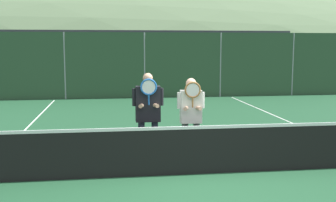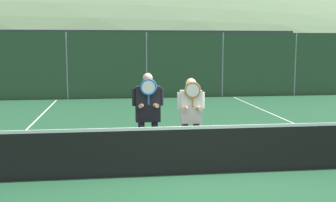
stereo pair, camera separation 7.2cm
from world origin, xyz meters
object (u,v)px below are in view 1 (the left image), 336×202
car_left_of_center (101,74)px  car_center (204,73)px  player_leftmost (148,111)px  player_center_left (191,113)px  car_right_of_center (294,72)px

car_left_of_center → car_center: bearing=0.7°
player_leftmost → player_center_left: size_ratio=1.06×
car_right_of_center → player_center_left: bearing=-121.5°
player_leftmost → car_center: 13.99m
car_center → player_leftmost: bearing=-107.3°
player_leftmost → car_right_of_center: player_leftmost is taller
car_left_of_center → car_right_of_center: car_right_of_center is taller
car_left_of_center → car_right_of_center: size_ratio=1.14×
player_leftmost → car_center: bearing=72.7°
player_center_left → car_center: (3.29, 13.33, -0.12)m
player_leftmost → car_left_of_center: (-1.16, 13.29, -0.17)m
player_center_left → car_center: car_center is taller
player_center_left → car_left_of_center: (-2.01, 13.26, -0.11)m
car_center → player_center_left: bearing=-103.9°
car_right_of_center → car_center: bearing=-177.0°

